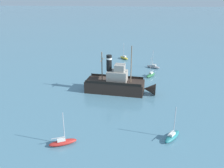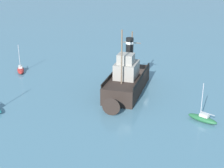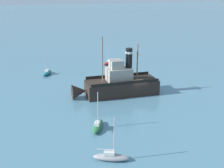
{
  "view_description": "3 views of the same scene",
  "coord_description": "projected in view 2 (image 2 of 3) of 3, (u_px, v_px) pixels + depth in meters",
  "views": [
    {
      "loc": [
        47.38,
        6.12,
        19.66
      ],
      "look_at": [
        4.63,
        1.99,
        2.81
      ],
      "focal_mm": 38.0,
      "sensor_mm": 36.0,
      "label": 1
    },
    {
      "loc": [
        -4.03,
        48.98,
        19.33
      ],
      "look_at": [
        3.69,
        4.25,
        1.76
      ],
      "focal_mm": 55.0,
      "sensor_mm": 36.0,
      "label": 2
    },
    {
      "loc": [
        -38.75,
        20.98,
        16.88
      ],
      "look_at": [
        -0.19,
        4.88,
        2.73
      ],
      "focal_mm": 45.0,
      "sensor_mm": 36.0,
      "label": 3
    }
  ],
  "objects": [
    {
      "name": "ground_plane",
      "position": [
        140.0,
        86.0,
        52.63
      ],
      "size": [
        600.0,
        600.0,
        0.0
      ],
      "primitive_type": "plane",
      "color": "teal"
    },
    {
      "name": "sailboat_red",
      "position": [
        21.0,
        70.0,
        58.76
      ],
      "size": [
        2.63,
        3.9,
        4.9
      ],
      "color": "#B22823",
      "rests_on": "ground"
    },
    {
      "name": "old_tugboat",
      "position": [
        126.0,
        81.0,
        49.59
      ],
      "size": [
        5.72,
        14.69,
        9.9
      ],
      "color": "#2D231E",
      "rests_on": "ground"
    },
    {
      "name": "sailboat_green",
      "position": [
        203.0,
        118.0,
        41.63
      ],
      "size": [
        3.8,
        2.95,
        4.9
      ],
      "color": "#286B3D",
      "rests_on": "ground"
    }
  ]
}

